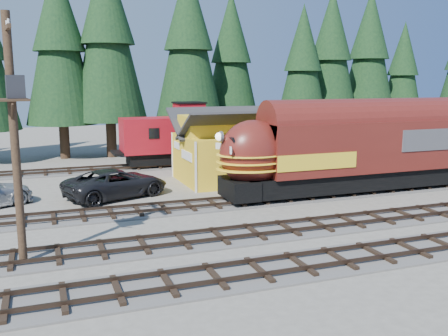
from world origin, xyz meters
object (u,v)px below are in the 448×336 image
object	(u,v)px
caboose	(179,137)
pickup_truck_a	(116,183)
utility_pole	(14,124)
depot	(261,139)
locomotive	(339,153)

from	to	relation	value
caboose	pickup_truck_a	xyz separation A→B (m)	(-6.83, -9.92, -1.60)
caboose	utility_pole	distance (m)	23.82
utility_pole	pickup_truck_a	bearing A→B (deg)	55.86
pickup_truck_a	depot	bearing A→B (deg)	-98.51
depot	caboose	size ratio (longest dim) A/B	1.32
locomotive	utility_pole	size ratio (longest dim) A/B	1.74
caboose	utility_pole	size ratio (longest dim) A/B	0.98
depot	caboose	bearing A→B (deg)	119.50
locomotive	pickup_truck_a	xyz separation A→B (m)	(-13.59, 4.08, -1.79)
locomotive	caboose	distance (m)	15.55
locomotive	pickup_truck_a	bearing A→B (deg)	163.30
caboose	utility_pole	xyz separation A→B (m)	(-12.06, -20.30, 3.13)
utility_pole	depot	bearing A→B (deg)	30.76
caboose	locomotive	bearing A→B (deg)	-64.20
utility_pole	pickup_truck_a	xyz separation A→B (m)	(5.23, 10.38, -4.73)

